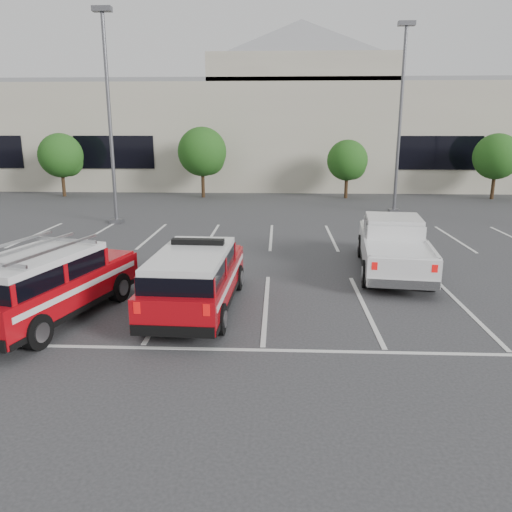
{
  "coord_description": "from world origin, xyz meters",
  "views": [
    {
      "loc": [
        0.31,
        -12.96,
        4.75
      ],
      "look_at": [
        -0.34,
        1.4,
        1.05
      ],
      "focal_mm": 35.0,
      "sensor_mm": 36.0,
      "label": 1
    }
  ],
  "objects": [
    {
      "name": "ground",
      "position": [
        0.0,
        0.0,
        0.0
      ],
      "size": [
        120.0,
        120.0,
        0.0
      ],
      "primitive_type": "plane",
      "color": "#2F2F31",
      "rests_on": "ground"
    },
    {
      "name": "stall_markings",
      "position": [
        0.0,
        4.5,
        0.01
      ],
      "size": [
        23.0,
        15.0,
        0.01
      ],
      "primitive_type": "cube",
      "color": "silver",
      "rests_on": "ground"
    },
    {
      "name": "convention_building",
      "position": [
        0.18,
        31.86,
        4.72
      ],
      "size": [
        60.0,
        16.99,
        13.2
      ],
      "color": "beige",
      "rests_on": "ground"
    },
    {
      "name": "tree_left",
      "position": [
        -14.91,
        22.05,
        2.77
      ],
      "size": [
        3.07,
        3.07,
        4.42
      ],
      "color": "#3F2B19",
      "rests_on": "ground"
    },
    {
      "name": "tree_mid_left",
      "position": [
        -4.91,
        22.05,
        3.04
      ],
      "size": [
        3.37,
        3.37,
        4.85
      ],
      "color": "#3F2B19",
      "rests_on": "ground"
    },
    {
      "name": "tree_mid_right",
      "position": [
        5.09,
        22.05,
        2.5
      ],
      "size": [
        2.77,
        2.77,
        3.99
      ],
      "color": "#3F2B19",
      "rests_on": "ground"
    },
    {
      "name": "tree_right",
      "position": [
        15.09,
        22.05,
        2.77
      ],
      "size": [
        3.07,
        3.07,
        4.42
      ],
      "color": "#3F2B19",
      "rests_on": "ground"
    },
    {
      "name": "light_pole_left",
      "position": [
        -8.0,
        12.0,
        5.19
      ],
      "size": [
        0.9,
        0.6,
        10.24
      ],
      "color": "#59595E",
      "rests_on": "ground"
    },
    {
      "name": "light_pole_mid",
      "position": [
        7.0,
        16.0,
        5.19
      ],
      "size": [
        0.9,
        0.6,
        10.24
      ],
      "color": "#59595E",
      "rests_on": "ground"
    },
    {
      "name": "fire_chief_suv",
      "position": [
        -1.86,
        -0.38,
        0.76
      ],
      "size": [
        2.14,
        5.34,
        1.85
      ],
      "rotation": [
        0.0,
        0.0,
        -0.04
      ],
      "color": "#A5070F",
      "rests_on": "ground"
    },
    {
      "name": "white_pickup",
      "position": [
        4.21,
        3.6,
        0.72
      ],
      "size": [
        2.72,
        6.1,
        1.81
      ],
      "rotation": [
        0.0,
        0.0,
        -0.12
      ],
      "color": "silver",
      "rests_on": "ground"
    },
    {
      "name": "ladder_suv",
      "position": [
        -5.49,
        -1.26,
        0.81
      ],
      "size": [
        3.25,
        5.51,
        2.04
      ],
      "rotation": [
        0.0,
        0.0,
        -0.25
      ],
      "color": "#A5070F",
      "rests_on": "ground"
    }
  ]
}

